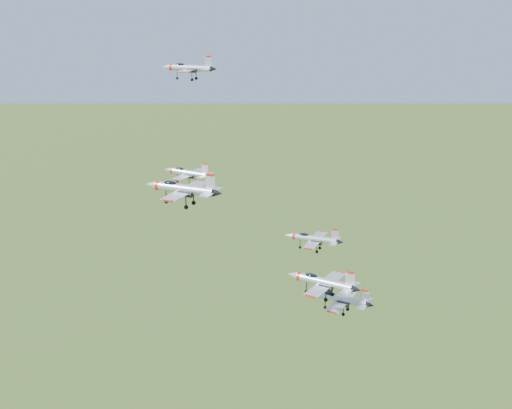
% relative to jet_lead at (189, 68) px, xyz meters
% --- Properties ---
extents(jet_lead, '(11.98, 9.96, 3.20)m').
position_rel_jet_lead_xyz_m(jet_lead, '(0.00, 0.00, 0.00)').
color(jet_lead, silver).
extents(jet_left_high, '(11.19, 9.29, 2.99)m').
position_rel_jet_lead_xyz_m(jet_left_high, '(5.58, -11.52, -18.36)').
color(jet_left_high, silver).
extents(jet_right_high, '(14.01, 11.50, 3.76)m').
position_rel_jet_lead_xyz_m(jet_right_high, '(16.15, -31.75, -14.78)').
color(jet_right_high, silver).
extents(jet_left_low, '(11.82, 9.77, 3.16)m').
position_rel_jet_lead_xyz_m(jet_left_low, '(29.37, -5.85, -30.11)').
color(jet_left_low, silver).
extents(jet_right_low, '(13.37, 11.13, 3.57)m').
position_rel_jet_lead_xyz_m(jet_right_low, '(37.77, -24.68, -29.89)').
color(jet_right_low, silver).
extents(jet_trail, '(12.52, 10.34, 3.35)m').
position_rel_jet_lead_xyz_m(jet_trail, '(37.92, -15.15, -37.01)').
color(jet_trail, silver).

